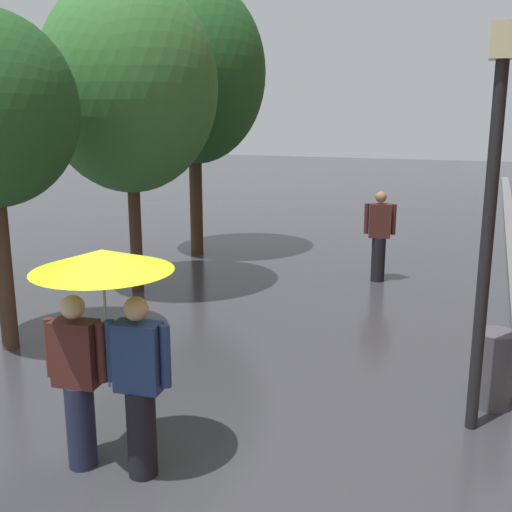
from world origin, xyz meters
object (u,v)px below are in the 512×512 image
Objects in this scene: couple_under_umbrella at (105,322)px; street_lamp_post at (490,203)px; street_tree_1 at (129,86)px; street_tree_2 at (193,73)px; litter_bin at (493,369)px; pedestrian_walking_midground at (379,234)px.

couple_under_umbrella is 3.69m from street_lamp_post.
street_tree_1 is 6.22m from couple_under_umbrella.
street_lamp_post is at bearing -45.11° from street_tree_2.
street_tree_1 is 7.26m from litter_bin.
street_tree_1 reaches higher than street_lamp_post.
pedestrian_walking_midground is at bearing 81.51° from couple_under_umbrella.
couple_under_umbrella is at bearing -98.49° from pedestrian_walking_midground.
couple_under_umbrella reaches higher than pedestrian_walking_midground.
litter_bin is (6.03, -2.52, -3.16)m from street_tree_1.
street_tree_1 reaches higher than couple_under_umbrella.
street_tree_1 reaches higher than pedestrian_walking_midground.
street_tree_2 reaches higher than street_lamp_post.
street_lamp_post reaches higher than litter_bin.
street_tree_1 is 2.65× the size of couple_under_umbrella.
pedestrian_walking_midground is (3.95, 2.21, -2.67)m from street_tree_1.
street_tree_2 is (-0.32, 3.08, 0.39)m from street_tree_1.
couple_under_umbrella is 2.39× the size of litter_bin.
pedestrian_walking_midground is (4.28, -0.87, -3.06)m from street_tree_2.
couple_under_umbrella is (3.19, -8.16, -2.58)m from street_tree_2.
litter_bin is 5.19m from pedestrian_walking_midground.
couple_under_umbrella is 4.19m from litter_bin.
street_tree_1 is at bearing 119.41° from couple_under_umbrella.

